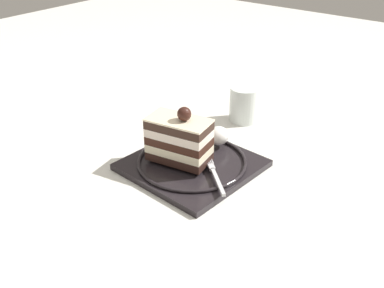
# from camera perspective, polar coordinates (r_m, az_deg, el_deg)

# --- Properties ---
(ground_plane) EXTENTS (2.40, 2.40, 0.00)m
(ground_plane) POSITION_cam_1_polar(r_m,az_deg,el_deg) (0.80, -0.01, -1.99)
(ground_plane) COLOR silver
(dessert_plate) EXTENTS (0.21, 0.21, 0.02)m
(dessert_plate) POSITION_cam_1_polar(r_m,az_deg,el_deg) (0.77, -0.00, -2.51)
(dessert_plate) COLOR black
(dessert_plate) RESTS_ON ground_plane
(cake_slice) EXTENTS (0.07, 0.11, 0.10)m
(cake_slice) POSITION_cam_1_polar(r_m,az_deg,el_deg) (0.75, -1.85, 0.70)
(cake_slice) COLOR #341E19
(cake_slice) RESTS_ON dessert_plate
(whipped_cream_dollop) EXTENTS (0.04, 0.04, 0.03)m
(whipped_cream_dollop) POSITION_cam_1_polar(r_m,az_deg,el_deg) (0.81, 3.41, 1.08)
(whipped_cream_dollop) COLOR white
(whipped_cream_dollop) RESTS_ON dessert_plate
(fork) EXTENTS (0.08, 0.09, 0.00)m
(fork) POSITION_cam_1_polar(r_m,az_deg,el_deg) (0.72, 2.84, -3.75)
(fork) COLOR silver
(fork) RESTS_ON dessert_plate
(drink_glass_near) EXTENTS (0.06, 0.06, 0.07)m
(drink_glass_near) POSITION_cam_1_polar(r_m,az_deg,el_deg) (0.93, 6.62, 4.85)
(drink_glass_near) COLOR white
(drink_glass_near) RESTS_ON ground_plane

